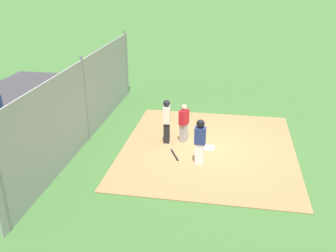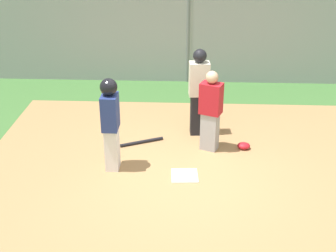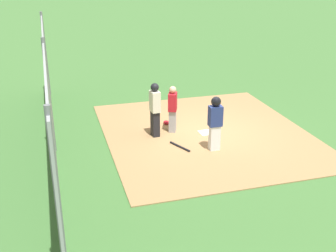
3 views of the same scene
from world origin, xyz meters
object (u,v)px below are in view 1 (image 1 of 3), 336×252
object	(u,v)px
catcher	(184,123)
baseball_bat	(175,155)
home_plate	(208,148)
catcher_mask	(185,133)
runner	(200,139)
umpire	(167,120)

from	to	relation	value
catcher	baseball_bat	distance (m)	1.49
catcher	home_plate	bearing A→B (deg)	-1.22
home_plate	catcher_mask	size ratio (longest dim) A/B	1.83
home_plate	runner	size ratio (longest dim) A/B	0.27
catcher	baseball_bat	xyz separation A→B (m)	(1.28, -0.15, -0.75)
home_plate	catcher_mask	world-z (taller)	catcher_mask
home_plate	umpire	xyz separation A→B (m)	(-0.23, -1.64, 0.90)
home_plate	catcher_mask	bearing A→B (deg)	-136.56
home_plate	umpire	bearing A→B (deg)	-98.14
home_plate	runner	xyz separation A→B (m)	(1.24, -0.23, 0.92)
catcher	runner	xyz separation A→B (m)	(1.69, 0.78, 0.15)
baseball_bat	runner	bearing A→B (deg)	41.88
umpire	baseball_bat	world-z (taller)	umpire
runner	baseball_bat	world-z (taller)	runner
catcher	umpire	world-z (taller)	umpire
catcher	baseball_bat	bearing A→B (deg)	-74.20
runner	catcher_mask	bearing A→B (deg)	19.46
catcher	umpire	xyz separation A→B (m)	(0.21, -0.64, 0.13)
umpire	home_plate	bearing A→B (deg)	-13.18
umpire	baseball_bat	size ratio (longest dim) A/B	2.01
catcher	baseball_bat	world-z (taller)	catcher
home_plate	runner	world-z (taller)	runner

